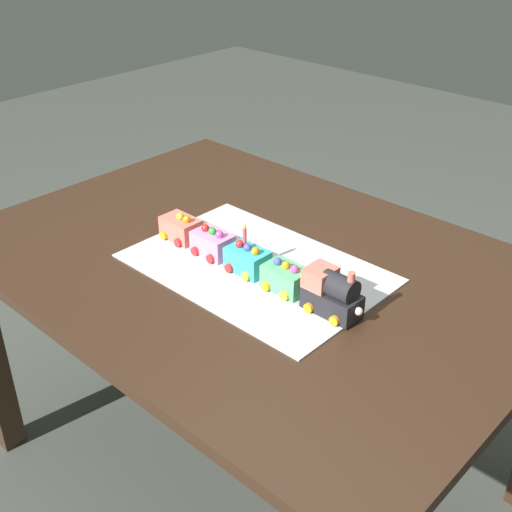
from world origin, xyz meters
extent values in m
plane|color=#474C44|center=(0.00, 0.00, 0.00)|extent=(8.00, 8.00, 0.00)
cube|color=#382316|center=(0.00, 0.00, 0.72)|extent=(1.40, 1.00, 0.03)
cube|color=#382316|center=(0.64, -0.44, 0.35)|extent=(0.07, 0.07, 0.71)
cube|color=silver|center=(-0.04, 0.03, 0.74)|extent=(0.60, 0.40, 0.00)
cube|color=#232328|center=(-0.29, 0.06, 0.77)|extent=(0.12, 0.06, 0.05)
cylinder|color=#232328|center=(-0.30, 0.06, 0.81)|extent=(0.07, 0.05, 0.05)
cube|color=#F27260|center=(-0.25, 0.06, 0.82)|extent=(0.06, 0.06, 0.04)
cylinder|color=#F27260|center=(-0.33, 0.06, 0.84)|extent=(0.02, 0.02, 0.03)
sphere|color=#F4EFCC|center=(-0.35, 0.06, 0.78)|extent=(0.02, 0.02, 0.02)
cylinder|color=orange|center=(-0.32, 0.02, 0.76)|extent=(0.02, 0.01, 0.02)
cylinder|color=yellow|center=(-0.25, 0.02, 0.76)|extent=(0.02, 0.01, 0.02)
cylinder|color=orange|center=(-0.32, 0.09, 0.76)|extent=(0.02, 0.01, 0.02)
cylinder|color=orange|center=(-0.25, 0.09, 0.76)|extent=(0.02, 0.01, 0.02)
cube|color=#59CC7A|center=(-0.16, 0.06, 0.77)|extent=(0.10, 0.06, 0.06)
cylinder|color=#D84CB2|center=(-0.18, 0.02, 0.76)|extent=(0.02, 0.01, 0.02)
cylinder|color=green|center=(-0.13, 0.02, 0.76)|extent=(0.02, 0.01, 0.02)
cylinder|color=yellow|center=(-0.18, 0.09, 0.76)|extent=(0.02, 0.01, 0.02)
cylinder|color=orange|center=(-0.13, 0.09, 0.76)|extent=(0.02, 0.01, 0.02)
sphere|color=orange|center=(-0.16, 0.06, 0.81)|extent=(0.02, 0.02, 0.02)
sphere|color=#D84CB2|center=(-0.18, 0.06, 0.81)|extent=(0.02, 0.02, 0.02)
sphere|color=#4C59D8|center=(-0.13, 0.06, 0.81)|extent=(0.02, 0.02, 0.02)
cube|color=#38B7C6|center=(-0.04, 0.06, 0.77)|extent=(0.10, 0.06, 0.06)
cylinder|color=yellow|center=(-0.07, 0.02, 0.76)|extent=(0.02, 0.01, 0.02)
cylinder|color=red|center=(-0.01, 0.02, 0.76)|extent=(0.02, 0.01, 0.02)
cylinder|color=yellow|center=(-0.07, 0.09, 0.76)|extent=(0.02, 0.01, 0.02)
cylinder|color=red|center=(-0.01, 0.09, 0.76)|extent=(0.02, 0.01, 0.02)
sphere|color=orange|center=(-0.06, 0.06, 0.81)|extent=(0.02, 0.02, 0.02)
sphere|color=red|center=(-0.01, 0.06, 0.81)|extent=(0.02, 0.02, 0.02)
sphere|color=#4C59D8|center=(-0.04, 0.06, 0.81)|extent=(0.02, 0.02, 0.02)
cube|color=pink|center=(0.08, 0.06, 0.77)|extent=(0.10, 0.06, 0.06)
cylinder|color=#4C59D8|center=(0.05, 0.02, 0.76)|extent=(0.02, 0.01, 0.02)
cylinder|color=orange|center=(0.11, 0.02, 0.76)|extent=(0.02, 0.01, 0.02)
cylinder|color=red|center=(0.05, 0.09, 0.76)|extent=(0.02, 0.01, 0.02)
cylinder|color=red|center=(0.11, 0.09, 0.76)|extent=(0.02, 0.01, 0.02)
sphere|color=#D84CB2|center=(0.06, 0.06, 0.81)|extent=(0.02, 0.02, 0.02)
sphere|color=red|center=(0.11, 0.06, 0.81)|extent=(0.02, 0.02, 0.02)
sphere|color=green|center=(0.08, 0.06, 0.81)|extent=(0.02, 0.02, 0.02)
cube|color=#F27260|center=(0.20, 0.06, 0.77)|extent=(0.10, 0.06, 0.06)
cylinder|color=yellow|center=(0.17, 0.02, 0.76)|extent=(0.02, 0.01, 0.02)
cylinder|color=#D84CB2|center=(0.23, 0.02, 0.76)|extent=(0.02, 0.01, 0.02)
cylinder|color=red|center=(0.17, 0.09, 0.76)|extent=(0.02, 0.01, 0.02)
cylinder|color=orange|center=(0.23, 0.09, 0.76)|extent=(0.02, 0.01, 0.02)
sphere|color=orange|center=(0.17, 0.06, 0.81)|extent=(0.02, 0.02, 0.02)
sphere|color=yellow|center=(0.20, 0.06, 0.81)|extent=(0.02, 0.02, 0.02)
cylinder|color=#F24C59|center=(-0.03, 0.06, 0.84)|extent=(0.01, 0.01, 0.04)
cone|color=yellow|center=(-0.03, 0.06, 0.86)|extent=(0.01, 0.01, 0.01)
camera|label=1|loc=(-0.96, 1.02, 1.56)|focal=46.37mm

